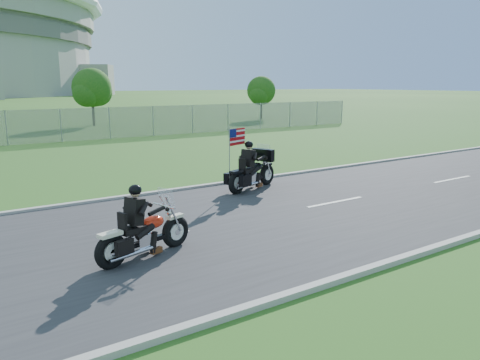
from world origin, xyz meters
TOP-DOWN VIEW (x-y plane):
  - ground at (0.00, 0.00)m, footprint 420.00×420.00m
  - road at (0.00, 0.00)m, footprint 120.00×8.00m
  - curb_north at (0.00, 4.05)m, footprint 120.00×0.18m
  - curb_south at (0.00, -4.05)m, footprint 120.00×0.18m
  - tree_fence_near at (6.04, 30.04)m, footprint 3.52×3.28m
  - tree_fence_far at (22.04, 28.03)m, footprint 3.08×2.87m
  - motorcycle_lead at (-2.45, -1.01)m, footprint 2.29×0.98m
  - motorcycle_follow at (2.99, 2.84)m, footprint 2.41×1.21m

SIDE VIEW (x-z plane):
  - ground at x=0.00m, z-range 0.00..0.00m
  - road at x=0.00m, z-range 0.00..0.04m
  - curb_north at x=0.00m, z-range -0.01..0.11m
  - curb_south at x=0.00m, z-range -0.01..0.11m
  - motorcycle_lead at x=-2.45m, z-range -0.29..1.29m
  - motorcycle_follow at x=2.99m, z-range -0.47..1.61m
  - tree_fence_far at x=22.04m, z-range 0.54..4.74m
  - tree_fence_near at x=6.04m, z-range 0.60..5.35m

